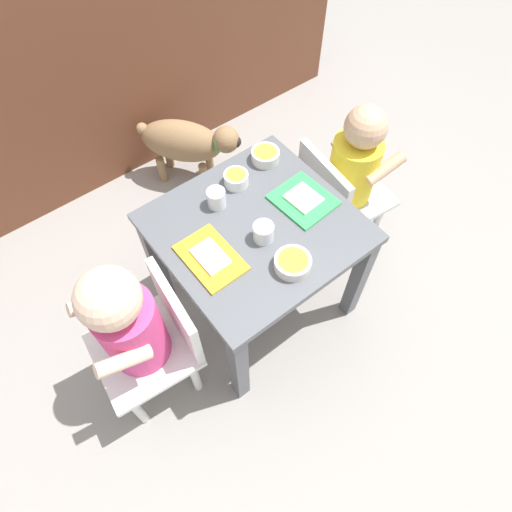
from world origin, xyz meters
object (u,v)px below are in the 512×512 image
food_tray_left (211,258)px  cereal_bowl_left_side (236,179)px  food_tray_right (303,199)px  veggie_bowl_far (293,263)px  dining_table (256,242)px  water_cup_right (217,199)px  dog (187,142)px  water_cup_left (263,233)px  seated_child_right (351,169)px  seated_child_left (133,326)px  veggie_bowl_near (265,155)px

food_tray_left → cereal_bowl_left_side: cereal_bowl_left_side is taller
food_tray_right → veggie_bowl_far: bearing=-138.4°
dining_table → water_cup_right: water_cup_right is taller
dog → water_cup_left: water_cup_left is taller
water_cup_left → water_cup_right: water_cup_right is taller
seated_child_right → food_tray_left: bearing=-175.4°
seated_child_left → food_tray_right: size_ratio=3.71×
dining_table → dog: 0.73m
dining_table → food_tray_right: (0.17, -0.01, 0.09)m
dog → cereal_bowl_left_side: cereal_bowl_left_side is taller
seated_child_right → dog: seated_child_right is taller
food_tray_right → veggie_bowl_near: bearing=85.5°
seated_child_left → veggie_bowl_near: seated_child_left is taller
dining_table → veggie_bowl_far: (-0.01, -0.17, 0.11)m
seated_child_left → food_tray_right: (0.62, 0.02, 0.05)m
dog → food_tray_left: 0.83m
food_tray_right → dog: bearing=90.8°
seated_child_right → cereal_bowl_left_side: bearing=161.2°
dog → food_tray_right: (0.01, -0.70, 0.28)m
seated_child_right → dining_table: bearing=-175.6°
food_tray_left → water_cup_right: (0.13, 0.15, 0.02)m
food_tray_left → water_cup_right: bearing=49.7°
seated_child_right → cereal_bowl_left_side: (-0.39, 0.13, 0.10)m
water_cup_right → veggie_bowl_far: 0.31m
veggie_bowl_near → water_cup_left: bearing=-129.5°
dog → cereal_bowl_left_side: (-0.11, -0.52, 0.29)m
food_tray_right → veggie_bowl_near: (0.02, 0.21, 0.01)m
dining_table → dog: dining_table is taller
cereal_bowl_left_side → veggie_bowl_far: bearing=-99.9°
dog → veggie_bowl_near: veggie_bowl_near is taller
food_tray_left → veggie_bowl_near: size_ratio=2.15×
seated_child_left → dog: size_ratio=1.75×
dining_table → seated_child_left: size_ratio=0.82×
seated_child_right → cereal_bowl_left_side: seated_child_right is taller
dog → food_tray_left: (-0.33, -0.70, 0.28)m
dog → veggie_bowl_near: size_ratio=4.27×
dining_table → cereal_bowl_left_side: bearing=72.9°
seated_child_right → veggie_bowl_near: size_ratio=7.04×
dog → food_tray_right: size_ratio=2.12×
cereal_bowl_left_side → dining_table: bearing=-107.1°
food_tray_right → cereal_bowl_left_side: (-0.12, 0.18, 0.02)m
dog → water_cup_left: size_ratio=6.53×
seated_child_left → food_tray_left: (0.27, 0.02, 0.05)m
water_cup_left → veggie_bowl_near: (0.20, 0.24, -0.00)m
dining_table → veggie_bowl_far: veggie_bowl_far is taller
veggie_bowl_far → veggie_bowl_near: bearing=61.9°
dining_table → seated_child_right: size_ratio=0.87×
water_cup_right → dog: bearing=69.5°
food_tray_right → water_cup_left: water_cup_left is taller
cereal_bowl_left_side → seated_child_right: bearing=-18.8°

